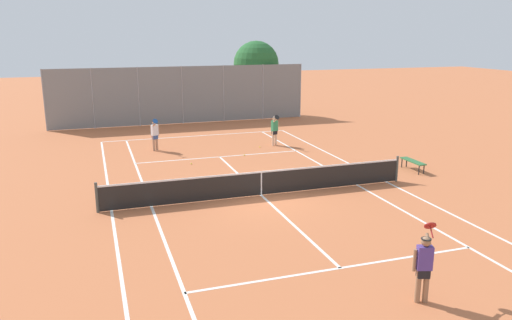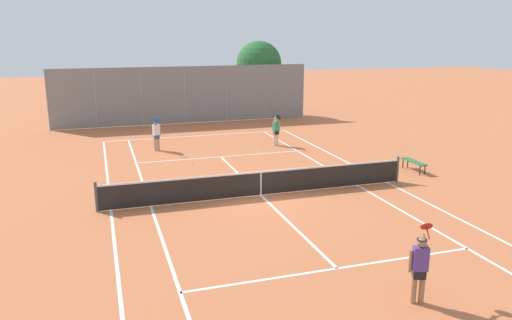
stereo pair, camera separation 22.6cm
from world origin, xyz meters
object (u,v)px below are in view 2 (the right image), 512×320
at_px(player_far_right, 276,129).
at_px(loose_tennis_ball_1, 245,155).
at_px(player_far_left, 156,133).
at_px(courtside_bench, 414,162).
at_px(loose_tennis_ball_2, 261,147).
at_px(tree_behind_left, 260,65).
at_px(tennis_net, 261,182).
at_px(loose_tennis_ball_0, 192,163).
at_px(player_near_side, 420,265).

bearing_deg(player_far_right, loose_tennis_ball_1, -142.38).
bearing_deg(player_far_left, courtside_bench, -36.08).
height_order(loose_tennis_ball_2, tree_behind_left, tree_behind_left).
relative_size(tennis_net, player_far_right, 6.76).
relative_size(player_far_left, loose_tennis_ball_0, 26.88).
bearing_deg(player_far_left, player_far_right, -7.13).
xyz_separation_m(tennis_net, player_far_right, (3.51, 7.99, 0.42)).
bearing_deg(courtside_bench, loose_tennis_ball_2, 127.31).
xyz_separation_m(player_far_left, loose_tennis_ball_0, (1.22, -3.38, -0.89)).
bearing_deg(player_near_side, player_far_left, 102.46).
relative_size(player_near_side, courtside_bench, 1.18).
xyz_separation_m(player_far_right, loose_tennis_ball_0, (-5.14, -2.59, -0.89)).
xyz_separation_m(player_far_left, player_far_right, (6.36, -0.80, 0.00)).
relative_size(player_near_side, tree_behind_left, 0.32).
bearing_deg(tennis_net, courtside_bench, 8.86).
distance_m(player_near_side, loose_tennis_ball_2, 16.34).
bearing_deg(courtside_bench, tree_behind_left, 95.01).
bearing_deg(player_far_left, loose_tennis_ball_2, -10.81).
relative_size(player_near_side, player_far_right, 1.00).
distance_m(loose_tennis_ball_1, loose_tennis_ball_2, 2.02).
xyz_separation_m(loose_tennis_ball_0, loose_tennis_ball_1, (2.87, 0.84, 0.00)).
bearing_deg(player_near_side, player_far_right, 81.21).
bearing_deg(player_far_left, tennis_net, -72.01).
distance_m(tennis_net, loose_tennis_ball_1, 6.38).
height_order(tennis_net, courtside_bench, tennis_net).
distance_m(loose_tennis_ball_2, courtside_bench, 8.26).
bearing_deg(loose_tennis_ball_2, tennis_net, -108.41).
relative_size(player_near_side, loose_tennis_ball_2, 26.88).
xyz_separation_m(tennis_net, loose_tennis_ball_2, (2.58, 7.75, -0.48)).
bearing_deg(tree_behind_left, tennis_net, -108.07).
height_order(player_near_side, loose_tennis_ball_0, player_near_side).
height_order(player_far_right, loose_tennis_ball_0, player_far_right).
bearing_deg(loose_tennis_ball_1, player_far_right, 37.62).
relative_size(player_near_side, player_far_left, 1.00).
height_order(tennis_net, tree_behind_left, tree_behind_left).
distance_m(player_near_side, tree_behind_left, 27.67).
height_order(player_near_side, player_far_left, same).
height_order(loose_tennis_ball_1, tree_behind_left, tree_behind_left).
xyz_separation_m(loose_tennis_ball_0, loose_tennis_ball_2, (4.21, 2.34, 0.00)).
bearing_deg(tennis_net, loose_tennis_ball_1, 78.75).
distance_m(loose_tennis_ball_2, tree_behind_left, 11.94).
xyz_separation_m(tennis_net, tree_behind_left, (6.06, 18.57, 3.19)).
bearing_deg(player_far_left, tree_behind_left, 47.68).
distance_m(player_far_right, courtside_bench, 7.94).
xyz_separation_m(tennis_net, player_far_left, (-2.85, 8.78, 0.42)).
distance_m(player_far_left, player_far_right, 6.41).
xyz_separation_m(player_near_side, tree_behind_left, (5.09, 27.05, 2.77)).
distance_m(player_near_side, loose_tennis_ball_0, 14.16).
bearing_deg(tennis_net, player_far_left, 107.99).
bearing_deg(loose_tennis_ball_1, loose_tennis_ball_2, 48.45).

